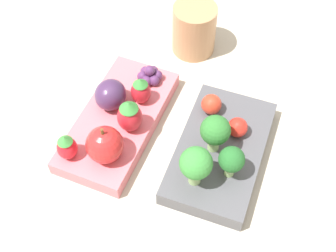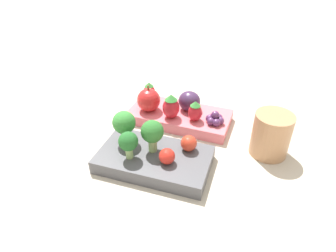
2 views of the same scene
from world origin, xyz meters
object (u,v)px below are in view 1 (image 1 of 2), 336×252
Objects in this scene: apple at (105,145)px; bento_box_fruit at (119,121)px; strawberry_1 at (141,91)px; strawberry_2 at (67,147)px; cherry_tomato_1 at (238,127)px; plum at (110,95)px; strawberry_0 at (130,116)px; broccoli_floret_2 at (196,164)px; cherry_tomato_0 at (211,104)px; drinking_cup at (194,29)px; broccoli_floret_0 at (215,131)px; grape_cluster at (150,75)px; bento_box_savoury at (220,152)px; broccoli_floret_1 at (231,160)px.

bento_box_fruit is at bearing -165.46° from apple.
strawberry_1 reaches higher than strawberry_2.
plum is at bearing -82.86° from cherry_tomato_1.
strawberry_0 reaches higher than strawberry_2.
cherry_tomato_0 is at bearing -169.46° from broccoli_floret_2.
drinking_cup is at bearing 168.68° from bento_box_fruit.
bento_box_fruit is 0.14m from broccoli_floret_0.
plum is 1.24× the size of grape_cluster.
grape_cluster is at bearing -100.88° from cherry_tomato_0.
bento_box_savoury is at bearing -22.14° from cherry_tomato_1.
drinking_cup is (-0.21, -0.13, -0.02)m from broccoli_floret_1.
broccoli_floret_2 is 0.11m from cherry_tomato_0.
broccoli_floret_2 is 0.25m from drinking_cup.
apple reaches higher than strawberry_2.
broccoli_floret_0 reaches higher than grape_cluster.
strawberry_2 is 0.16m from grape_cluster.
cherry_tomato_0 is 0.70× the size of strawberry_2.
strawberry_1 is at bearing -127.89° from broccoli_floret_2.
broccoli_floret_0 is at bearing 116.89° from strawberry_2.
broccoli_floret_0 is 1.14× the size of strawberry_0.
strawberry_1 is at bearing 155.84° from bento_box_fruit.
grape_cluster is at bearing -13.15° from drinking_cup.
broccoli_floret_2 is at bearing 66.03° from plum.
broccoli_floret_1 reaches higher than cherry_tomato_0.
strawberry_0 is 1.12× the size of plum.
bento_box_fruit is 4.09× the size of strawberry_0.
bento_box_fruit is 4.27× the size of broccoli_floret_1.
broccoli_floret_0 reaches higher than strawberry_2.
bento_box_fruit is 5.23× the size of strawberry_2.
broccoli_floret_2 is at bearing -11.76° from bento_box_savoury.
cherry_tomato_0 is 0.35× the size of drinking_cup.
broccoli_floret_2 is at bearing -4.07° from broccoli_floret_0.
broccoli_floret_1 is at bearing 77.77° from plum.
strawberry_1 is (0.02, -0.09, 0.00)m from cherry_tomato_0.
bento_box_fruit is 4.58× the size of plum.
cherry_tomato_1 is at bearing -169.77° from broccoli_floret_1.
plum is 0.18m from drinking_cup.
strawberry_0 is (0.01, -0.11, -0.01)m from broccoli_floret_0.
cherry_tomato_1 reaches higher than bento_box_savoury.
broccoli_floret_0 is 0.11m from strawberry_0.
bento_box_savoury is at bearing 93.19° from bento_box_fruit.
grape_cluster is (-0.16, 0.04, -0.01)m from strawberry_2.
broccoli_floret_1 is (0.03, 0.17, 0.04)m from bento_box_fruit.
plum is at bearing -17.69° from drinking_cup.
bento_box_savoury is 4.26× the size of plum.
apple reaches higher than bento_box_fruit.
cherry_tomato_1 is at bearing 124.89° from apple.
broccoli_floret_0 is at bearing -30.56° from cherry_tomato_1.
plum reaches higher than bento_box_savoury.
strawberry_1 is (-0.03, -0.13, 0.03)m from bento_box_savoury.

